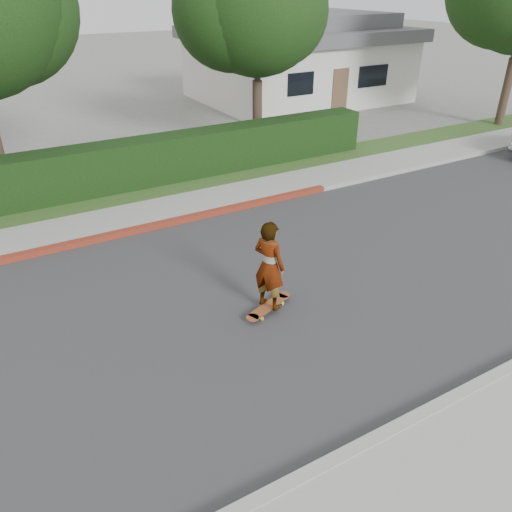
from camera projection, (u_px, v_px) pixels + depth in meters
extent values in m
plane|color=slate|center=(390.00, 253.00, 11.94)|extent=(120.00, 120.00, 0.00)
cube|color=#2D2D30|center=(390.00, 253.00, 11.94)|extent=(60.00, 8.00, 0.01)
cube|color=#9E9E99|center=(295.00, 194.00, 15.01)|extent=(60.00, 0.20, 0.15)
cube|color=maroon|center=(134.00, 231.00, 12.83)|extent=(12.00, 0.21, 0.15)
cube|color=gray|center=(279.00, 186.00, 15.70)|extent=(60.00, 1.60, 0.12)
cube|color=#2D4C1E|center=(254.00, 171.00, 16.92)|extent=(60.00, 1.60, 0.10)
cube|color=black|center=(162.00, 160.00, 15.73)|extent=(15.00, 1.00, 1.50)
cylinder|color=#33261C|center=(257.00, 115.00, 18.81)|extent=(0.36, 0.36, 2.52)
cylinder|color=#33261C|center=(257.00, 62.00, 17.89)|extent=(0.24, 0.24, 2.10)
sphere|color=black|center=(257.00, 3.00, 16.98)|extent=(4.80, 4.80, 4.80)
sphere|color=black|center=(231.00, 10.00, 17.03)|extent=(4.08, 4.08, 4.08)
sphere|color=black|center=(275.00, 12.00, 17.74)|extent=(3.84, 3.84, 3.84)
cylinder|color=#33261C|center=(505.00, 93.00, 21.61)|extent=(0.36, 0.36, 2.88)
cube|color=beige|center=(297.00, 70.00, 26.83)|extent=(10.00, 8.00, 3.00)
cube|color=#4C4C51|center=(298.00, 33.00, 25.96)|extent=(10.60, 8.60, 0.60)
cube|color=#4C4C51|center=(299.00, 21.00, 25.67)|extent=(8.40, 6.40, 0.80)
cube|color=black|center=(301.00, 84.00, 22.65)|extent=(1.40, 0.06, 1.00)
cube|color=black|center=(373.00, 76.00, 24.52)|extent=(1.80, 0.06, 1.00)
cube|color=brown|center=(340.00, 92.00, 23.91)|extent=(0.90, 0.06, 2.10)
cylinder|color=yellow|center=(262.00, 319.00, 9.56)|extent=(0.08, 0.06, 0.07)
cylinder|color=yellow|center=(254.00, 315.00, 9.66)|extent=(0.08, 0.06, 0.07)
cylinder|color=yellow|center=(282.00, 303.00, 10.01)|extent=(0.08, 0.06, 0.07)
cylinder|color=yellow|center=(275.00, 300.00, 10.12)|extent=(0.08, 0.06, 0.07)
cube|color=silver|center=(258.00, 315.00, 9.59)|extent=(0.12, 0.21, 0.03)
cube|color=silver|center=(279.00, 300.00, 10.04)|extent=(0.12, 0.21, 0.03)
cube|color=brown|center=(269.00, 306.00, 9.80)|extent=(1.02, 0.59, 0.02)
cylinder|color=brown|center=(253.00, 318.00, 9.46)|extent=(0.32, 0.32, 0.02)
cylinder|color=brown|center=(284.00, 295.00, 10.14)|extent=(0.32, 0.32, 0.02)
imported|color=white|center=(269.00, 266.00, 9.36)|extent=(0.66, 0.78, 1.81)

